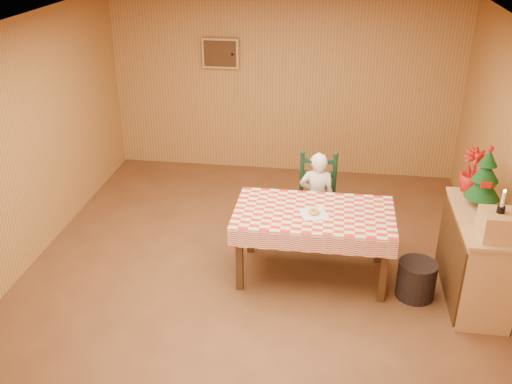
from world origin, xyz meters
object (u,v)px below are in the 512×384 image
ladder_chair (317,200)px  storage_bin (416,280)px  crate (498,225)px  seated_child (317,198)px  christmas_tree (485,178)px  shelf_unit (476,257)px  dining_table (314,219)px

ladder_chair → storage_bin: bearing=-43.8°
ladder_chair → crate: (1.63, -1.35, 0.55)m
seated_child → christmas_tree: (1.63, -0.64, 0.65)m
ladder_chair → crate: crate is taller
crate → storage_bin: (-0.56, 0.33, -0.86)m
ladder_chair → shelf_unit: bearing=-30.3°
dining_table → christmas_tree: size_ratio=2.67×
shelf_unit → christmas_tree: bearing=88.0°
seated_child → crate: (1.63, -1.29, 0.49)m
ladder_chair → christmas_tree: size_ratio=1.74×
storage_bin → ladder_chair: bearing=136.2°
dining_table → seated_child: seated_child is taller
ladder_chair → seated_child: seated_child is taller
seated_child → shelf_unit: 1.85m
seated_child → christmas_tree: christmas_tree is taller
seated_child → crate: size_ratio=3.75×
shelf_unit → storage_bin: 0.62m
seated_child → shelf_unit: seated_child is taller
ladder_chair → shelf_unit: (1.62, -0.95, -0.04)m
seated_child → shelf_unit: (1.62, -0.89, -0.10)m
dining_table → seated_child: size_ratio=1.47×
ladder_chair → crate: bearing=-39.6°
seated_child → crate: 2.14m
seated_child → christmas_tree: bearing=158.5°
shelf_unit → crate: (0.01, -0.40, 0.59)m
crate → storage_bin: crate is taller
shelf_unit → seated_child: bearing=151.2°
seated_child → shelf_unit: size_ratio=0.91×
crate → storage_bin: bearing=149.9°
shelf_unit → storage_bin: shelf_unit is taller
dining_table → crate: bearing=-19.0°
shelf_unit → storage_bin: size_ratio=3.18×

